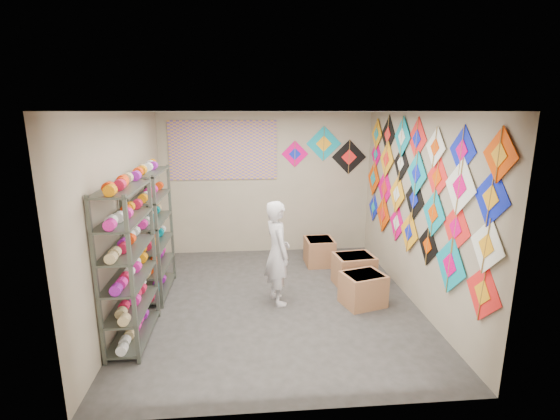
{
  "coord_description": "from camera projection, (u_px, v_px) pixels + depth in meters",
  "views": [
    {
      "loc": [
        -0.39,
        -5.44,
        2.69
      ],
      "look_at": [
        0.1,
        0.3,
        1.3
      ],
      "focal_mm": 26.0,
      "sensor_mm": 36.0,
      "label": 1
    }
  ],
  "objects": [
    {
      "name": "ground",
      "position": [
        275.0,
        301.0,
        5.93
      ],
      "size": [
        4.5,
        4.5,
        0.0
      ],
      "primitive_type": "plane",
      "color": "#312D2A"
    },
    {
      "name": "room_walls",
      "position": [
        275.0,
        191.0,
        5.54
      ],
      "size": [
        4.5,
        4.5,
        4.5
      ],
      "color": "tan",
      "rests_on": "ground"
    },
    {
      "name": "shelf_rack_front",
      "position": [
        128.0,
        265.0,
        4.74
      ],
      "size": [
        0.4,
        1.1,
        1.9
      ],
      "primitive_type": "cube",
      "color": "#4C5147",
      "rests_on": "ground"
    },
    {
      "name": "shelf_rack_back",
      "position": [
        153.0,
        233.0,
        5.99
      ],
      "size": [
        0.4,
        1.1,
        1.9
      ],
      "primitive_type": "cube",
      "color": "#4C5147",
      "rests_on": "ground"
    },
    {
      "name": "string_spools",
      "position": [
        141.0,
        240.0,
        5.34
      ],
      "size": [
        0.12,
        2.36,
        0.12
      ],
      "color": "#E61C99",
      "rests_on": "ground"
    },
    {
      "name": "kite_wall_display",
      "position": [
        414.0,
        189.0,
        5.71
      ],
      "size": [
        0.05,
        4.28,
        2.06
      ],
      "color": "red",
      "rests_on": "room_walls"
    },
    {
      "name": "back_wall_kites",
      "position": [
        327.0,
        151.0,
        7.73
      ],
      "size": [
        1.64,
        0.02,
        0.93
      ],
      "color": "#E40069",
      "rests_on": "room_walls"
    },
    {
      "name": "poster",
      "position": [
        223.0,
        150.0,
        7.55
      ],
      "size": [
        2.0,
        0.01,
        1.1
      ],
      "primitive_type": "cube",
      "color": "#60499E",
      "rests_on": "room_walls"
    },
    {
      "name": "shopkeeper",
      "position": [
        277.0,
        253.0,
        5.75
      ],
      "size": [
        0.74,
        0.65,
        1.51
      ],
      "primitive_type": "imported",
      "rotation": [
        0.0,
        0.0,
        1.84
      ],
      "color": "silver",
      "rests_on": "ground"
    },
    {
      "name": "carton_a",
      "position": [
        363.0,
        289.0,
        5.78
      ],
      "size": [
        0.67,
        0.61,
        0.47
      ],
      "primitive_type": "cube",
      "rotation": [
        0.0,
        0.0,
        0.29
      ],
      "color": "#9C6844",
      "rests_on": "ground"
    },
    {
      "name": "carton_b",
      "position": [
        354.0,
        270.0,
        6.46
      ],
      "size": [
        0.65,
        0.56,
        0.49
      ],
      "primitive_type": "cube",
      "rotation": [
        0.0,
        0.0,
        0.12
      ],
      "color": "#9C6844",
      "rests_on": "ground"
    },
    {
      "name": "carton_c",
      "position": [
        319.0,
        251.0,
        7.33
      ],
      "size": [
        0.51,
        0.56,
        0.47
      ],
      "primitive_type": "cube",
      "rotation": [
        0.0,
        0.0,
        0.03
      ],
      "color": "#9C6844",
      "rests_on": "ground"
    }
  ]
}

